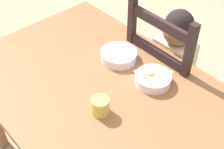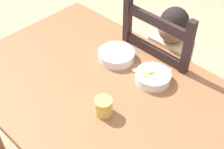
# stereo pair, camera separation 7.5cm
# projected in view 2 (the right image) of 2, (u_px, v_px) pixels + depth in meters

# --- Properties ---
(dining_table) EXTENTS (1.37, 0.91, 0.75)m
(dining_table) POSITION_uv_depth(u_px,v_px,m) (101.00, 102.00, 1.53)
(dining_table) COLOR #915D3A
(dining_table) RESTS_ON ground
(dining_chair) EXTENTS (0.42, 0.42, 1.04)m
(dining_chair) POSITION_uv_depth(u_px,v_px,m) (163.00, 79.00, 1.89)
(dining_chair) COLOR #2D1F21
(dining_chair) RESTS_ON ground
(child_figure) EXTENTS (0.32, 0.31, 0.96)m
(child_figure) POSITION_uv_depth(u_px,v_px,m) (166.00, 60.00, 1.78)
(child_figure) COLOR beige
(child_figure) RESTS_ON ground
(bowl_of_peas) EXTENTS (0.19, 0.19, 0.05)m
(bowl_of_peas) POSITION_uv_depth(u_px,v_px,m) (116.00, 55.00, 1.60)
(bowl_of_peas) COLOR white
(bowl_of_peas) RESTS_ON dining_table
(bowl_of_carrots) EXTENTS (0.17, 0.17, 0.05)m
(bowl_of_carrots) POSITION_uv_depth(u_px,v_px,m) (153.00, 77.00, 1.47)
(bowl_of_carrots) COLOR white
(bowl_of_carrots) RESTS_ON dining_table
(spoon) EXTENTS (0.13, 0.09, 0.01)m
(spoon) POSITION_uv_depth(u_px,v_px,m) (140.00, 71.00, 1.54)
(spoon) COLOR silver
(spoon) RESTS_ON dining_table
(drinking_cup) EXTENTS (0.08, 0.08, 0.08)m
(drinking_cup) POSITION_uv_depth(u_px,v_px,m) (103.00, 107.00, 1.31)
(drinking_cup) COLOR #E0C955
(drinking_cup) RESTS_ON dining_table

